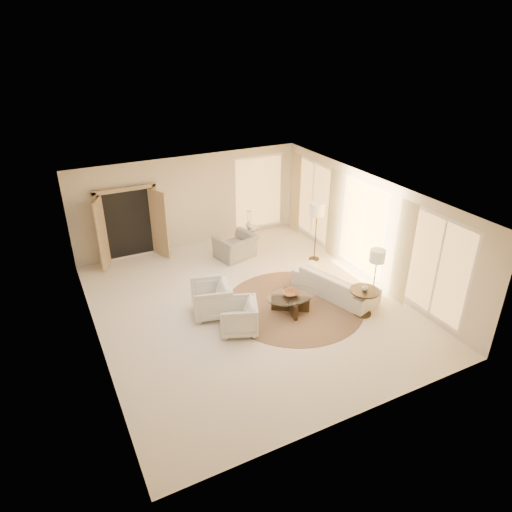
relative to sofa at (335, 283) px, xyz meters
name	(u,v)px	position (x,y,z in m)	size (l,w,h in m)	color
room	(248,255)	(-2.19, 0.48, 1.08)	(7.04, 8.04, 2.83)	#EFE1CD
windows_right	(364,229)	(1.26, 0.58, 1.03)	(0.10, 6.40, 2.40)	#FFC066
window_back_corner	(259,193)	(0.11, 4.43, 1.03)	(1.70, 0.10, 2.40)	#FFC066
curtains_right	(342,219)	(1.21, 1.48, 0.98)	(0.06, 5.20, 2.60)	#BEB289
french_doors	(130,225)	(-4.09, 4.30, 0.75)	(1.95, 0.66, 2.16)	tan
area_rug	(294,305)	(-1.18, 0.02, -0.31)	(3.39, 3.39, 0.01)	#452D1E
sofa	(335,283)	(0.00, 0.00, 0.00)	(2.20, 0.86, 0.64)	silver
armchair_left	(211,297)	(-3.11, 0.57, 0.14)	(0.89, 0.83, 0.91)	silver
armchair_right	(238,315)	(-2.83, -0.32, 0.09)	(0.80, 0.75, 0.83)	silver
accent_chair	(236,243)	(-1.37, 3.02, 0.15)	(1.08, 0.70, 0.94)	gray
coffee_table	(290,301)	(-1.39, -0.16, -0.04)	(1.58, 1.58, 0.44)	black
end_table	(364,298)	(0.07, -1.04, 0.13)	(0.69, 0.69, 0.65)	black
side_table	(249,235)	(-0.68, 3.51, 0.07)	(0.55, 0.55, 0.64)	#2E271C
floor_lamp_near	(317,212)	(0.62, 1.87, 1.17)	(0.42, 0.42, 1.75)	#2E271C
floor_lamp_far	(377,259)	(0.54, -0.80, 0.94)	(0.36, 0.36, 1.48)	#2E271C
bowl	(291,293)	(-1.39, -0.16, 0.17)	(0.38, 0.38, 0.09)	brown
end_vase	(365,287)	(0.07, -1.04, 0.41)	(0.16, 0.16, 0.16)	silver
side_vase	(249,224)	(-0.68, 3.51, 0.43)	(0.22, 0.22, 0.23)	silver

